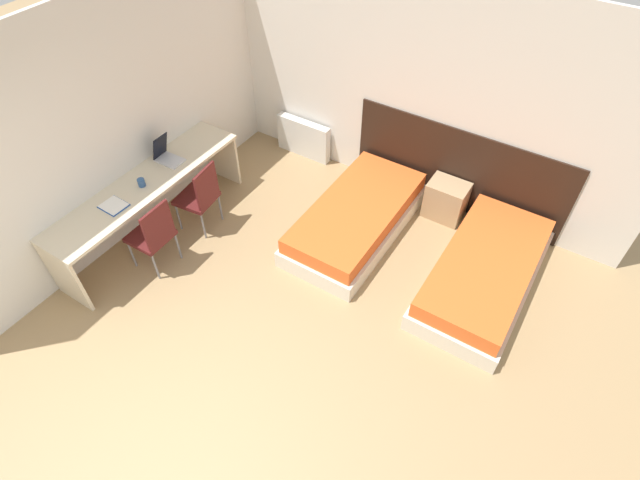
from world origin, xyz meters
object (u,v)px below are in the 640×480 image
at_px(bed_near_door, 484,273).
at_px(bed_near_window, 356,218).
at_px(chair_near_laptop, 200,195).
at_px(nightstand, 446,200).
at_px(laptop, 166,155).
at_px(chair_near_notebook, 153,233).

bearing_deg(bed_near_door, bed_near_window, 180.00).
relative_size(bed_near_window, chair_near_laptop, 2.20).
distance_m(nightstand, laptop, 3.39).
relative_size(nightstand, laptop, 1.53).
height_order(bed_near_window, laptop, laptop).
xyz_separation_m(nightstand, laptop, (-2.87, -1.69, 0.59)).
relative_size(bed_near_door, chair_near_laptop, 2.20).
bearing_deg(chair_near_laptop, laptop, 166.60).
xyz_separation_m(bed_near_door, chair_near_notebook, (-3.18, -1.67, 0.30)).
relative_size(bed_near_window, laptop, 6.21).
height_order(bed_near_window, chair_near_notebook, chair_near_notebook).
relative_size(chair_near_notebook, laptop, 2.81).
xyz_separation_m(chair_near_notebook, laptop, (-0.49, 0.80, 0.34)).
bearing_deg(nightstand, chair_near_laptop, -143.76).
relative_size(nightstand, chair_near_laptop, 0.54).
bearing_deg(chair_near_notebook, bed_near_door, 26.36).
bearing_deg(chair_near_notebook, laptop, 120.06).
xyz_separation_m(nightstand, chair_near_notebook, (-2.38, -2.49, 0.25)).
relative_size(bed_near_door, laptop, 6.21).
height_order(chair_near_notebook, laptop, laptop).
bearing_deg(laptop, bed_near_door, 11.68).
xyz_separation_m(bed_near_window, nightstand, (0.79, 0.83, 0.05)).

